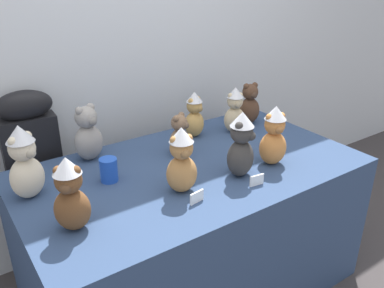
{
  "coord_description": "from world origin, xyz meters",
  "views": [
    {
      "loc": [
        -0.98,
        -1.18,
        1.65
      ],
      "look_at": [
        0.0,
        0.25,
        0.86
      ],
      "focal_mm": 37.68,
      "sensor_mm": 36.0,
      "label": 1
    }
  ],
  "objects_px": {
    "teddy_bear_ash": "(88,134)",
    "party_cup_blue": "(109,170)",
    "teddy_bear_cream": "(25,163)",
    "teddy_bear_mocha": "(180,136)",
    "teddy_bear_chestnut": "(70,195)",
    "teddy_bear_honey": "(194,115)",
    "instrument_case": "(38,186)",
    "teddy_bear_cocoa": "(250,105)",
    "teddy_bear_sand": "(235,110)",
    "display_table": "(192,229)",
    "teddy_bear_ginger": "(274,136)",
    "teddy_bear_charcoal": "(241,145)",
    "teddy_bear_caramel": "(182,161)"
  },
  "relations": [
    {
      "from": "teddy_bear_cream",
      "to": "teddy_bear_mocha",
      "type": "distance_m",
      "value": 0.75
    },
    {
      "from": "teddy_bear_cream",
      "to": "teddy_bear_ash",
      "type": "xyz_separation_m",
      "value": [
        0.34,
        0.2,
        -0.03
      ]
    },
    {
      "from": "teddy_bear_cream",
      "to": "teddy_bear_ash",
      "type": "distance_m",
      "value": 0.4
    },
    {
      "from": "teddy_bear_honey",
      "to": "teddy_bear_cocoa",
      "type": "xyz_separation_m",
      "value": [
        0.39,
        -0.02,
        -0.01
      ]
    },
    {
      "from": "teddy_bear_honey",
      "to": "display_table",
      "type": "bearing_deg",
      "value": -140.93
    },
    {
      "from": "teddy_bear_sand",
      "to": "teddy_bear_charcoal",
      "type": "xyz_separation_m",
      "value": [
        -0.31,
        -0.42,
        0.02
      ]
    },
    {
      "from": "teddy_bear_cream",
      "to": "teddy_bear_ginger",
      "type": "height_order",
      "value": "teddy_bear_cream"
    },
    {
      "from": "teddy_bear_caramel",
      "to": "teddy_bear_charcoal",
      "type": "bearing_deg",
      "value": 7.29
    },
    {
      "from": "instrument_case",
      "to": "teddy_bear_chestnut",
      "type": "xyz_separation_m",
      "value": [
        -0.04,
        -0.76,
        0.34
      ]
    },
    {
      "from": "teddy_bear_ash",
      "to": "party_cup_blue",
      "type": "xyz_separation_m",
      "value": [
        -0.01,
        -0.26,
        -0.08
      ]
    },
    {
      "from": "teddy_bear_ginger",
      "to": "teddy_bear_cocoa",
      "type": "xyz_separation_m",
      "value": [
        0.27,
        0.48,
        -0.03
      ]
    },
    {
      "from": "teddy_bear_mocha",
      "to": "instrument_case",
      "type": "bearing_deg",
      "value": 112.93
    },
    {
      "from": "instrument_case",
      "to": "teddy_bear_mocha",
      "type": "distance_m",
      "value": 0.83
    },
    {
      "from": "teddy_bear_cream",
      "to": "teddy_bear_sand",
      "type": "distance_m",
      "value": 1.17
    },
    {
      "from": "teddy_bear_charcoal",
      "to": "teddy_bear_ginger",
      "type": "bearing_deg",
      "value": -27.51
    },
    {
      "from": "party_cup_blue",
      "to": "teddy_bear_honey",
      "type": "bearing_deg",
      "value": 18.45
    },
    {
      "from": "teddy_bear_ginger",
      "to": "instrument_case",
      "type": "bearing_deg",
      "value": 156.46
    },
    {
      "from": "teddy_bear_ginger",
      "to": "display_table",
      "type": "bearing_deg",
      "value": 166.86
    },
    {
      "from": "teddy_bear_sand",
      "to": "teddy_bear_ginger",
      "type": "xyz_separation_m",
      "value": [
        -0.11,
        -0.42,
        0.01
      ]
    },
    {
      "from": "teddy_bear_ash",
      "to": "teddy_bear_charcoal",
      "type": "distance_m",
      "value": 0.75
    },
    {
      "from": "teddy_bear_caramel",
      "to": "teddy_bear_honey",
      "type": "distance_m",
      "value": 0.61
    },
    {
      "from": "teddy_bear_ash",
      "to": "teddy_bear_cocoa",
      "type": "distance_m",
      "value": 0.99
    },
    {
      "from": "teddy_bear_mocha",
      "to": "teddy_bear_charcoal",
      "type": "relative_size",
      "value": 0.71
    },
    {
      "from": "teddy_bear_cocoa",
      "to": "teddy_bear_chestnut",
      "type": "bearing_deg",
      "value": -151.06
    },
    {
      "from": "teddy_bear_honey",
      "to": "teddy_bear_sand",
      "type": "bearing_deg",
      "value": -33.5
    },
    {
      "from": "teddy_bear_sand",
      "to": "teddy_bear_caramel",
      "type": "height_order",
      "value": "teddy_bear_caramel"
    },
    {
      "from": "teddy_bear_sand",
      "to": "teddy_bear_charcoal",
      "type": "relative_size",
      "value": 0.86
    },
    {
      "from": "instrument_case",
      "to": "teddy_bear_cocoa",
      "type": "xyz_separation_m",
      "value": [
        1.22,
        -0.31,
        0.31
      ]
    },
    {
      "from": "teddy_bear_sand",
      "to": "teddy_bear_ash",
      "type": "xyz_separation_m",
      "value": [
        -0.82,
        0.14,
        0.0
      ]
    },
    {
      "from": "teddy_bear_cream",
      "to": "teddy_bear_ash",
      "type": "relative_size",
      "value": 1.13
    },
    {
      "from": "party_cup_blue",
      "to": "display_table",
      "type": "bearing_deg",
      "value": -14.25
    },
    {
      "from": "instrument_case",
      "to": "teddy_bear_cocoa",
      "type": "bearing_deg",
      "value": -11.04
    },
    {
      "from": "teddy_bear_mocha",
      "to": "teddy_bear_cocoa",
      "type": "height_order",
      "value": "teddy_bear_cocoa"
    },
    {
      "from": "teddy_bear_sand",
      "to": "teddy_bear_honey",
      "type": "bearing_deg",
      "value": 178.62
    },
    {
      "from": "teddy_bear_sand",
      "to": "teddy_bear_chestnut",
      "type": "height_order",
      "value": "teddy_bear_chestnut"
    },
    {
      "from": "teddy_bear_chestnut",
      "to": "teddy_bear_cocoa",
      "type": "relative_size",
      "value": 1.17
    },
    {
      "from": "display_table",
      "to": "teddy_bear_caramel",
      "type": "xyz_separation_m",
      "value": [
        -0.16,
        -0.16,
        0.52
      ]
    },
    {
      "from": "teddy_bear_sand",
      "to": "party_cup_blue",
      "type": "xyz_separation_m",
      "value": [
        -0.84,
        -0.13,
        -0.08
      ]
    },
    {
      "from": "display_table",
      "to": "teddy_bear_charcoal",
      "type": "height_order",
      "value": "teddy_bear_charcoal"
    },
    {
      "from": "teddy_bear_caramel",
      "to": "teddy_bear_mocha",
      "type": "xyz_separation_m",
      "value": [
        0.19,
        0.31,
        -0.04
      ]
    },
    {
      "from": "teddy_bear_chestnut",
      "to": "teddy_bear_honey",
      "type": "relative_size",
      "value": 1.13
    },
    {
      "from": "teddy_bear_cream",
      "to": "teddy_bear_chestnut",
      "type": "xyz_separation_m",
      "value": [
        0.08,
        -0.33,
        -0.01
      ]
    },
    {
      "from": "teddy_bear_sand",
      "to": "teddy_bear_cocoa",
      "type": "distance_m",
      "value": 0.18
    },
    {
      "from": "teddy_bear_sand",
      "to": "teddy_bear_ash",
      "type": "relative_size",
      "value": 0.94
    },
    {
      "from": "instrument_case",
      "to": "teddy_bear_ash",
      "type": "height_order",
      "value": "instrument_case"
    },
    {
      "from": "instrument_case",
      "to": "teddy_bear_cream",
      "type": "xyz_separation_m",
      "value": [
        -0.12,
        -0.43,
        0.36
      ]
    },
    {
      "from": "instrument_case",
      "to": "teddy_bear_ash",
      "type": "xyz_separation_m",
      "value": [
        0.23,
        -0.24,
        0.33
      ]
    },
    {
      "from": "teddy_bear_chestnut",
      "to": "teddy_bear_ginger",
      "type": "distance_m",
      "value": 0.99
    },
    {
      "from": "instrument_case",
      "to": "teddy_bear_mocha",
      "type": "xyz_separation_m",
      "value": [
        0.63,
        -0.44,
        0.3
      ]
    },
    {
      "from": "teddy_bear_honey",
      "to": "teddy_bear_ash",
      "type": "distance_m",
      "value": 0.6
    }
  ]
}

